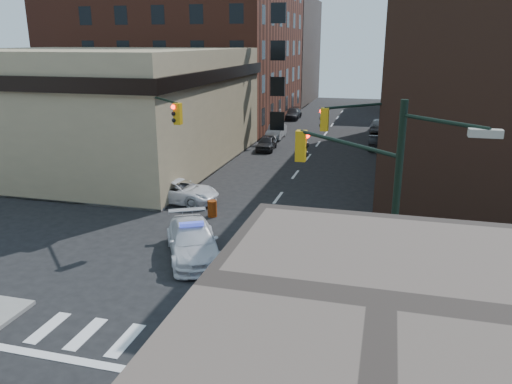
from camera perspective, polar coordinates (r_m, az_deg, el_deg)
The scene contains 27 objects.
ground at distance 22.80m, azimuth -2.94°, elevation -7.99°, with size 140.00×140.00×0.00m, color black.
sidewalk_nw at distance 60.86m, azimuth -14.37°, elevation 7.34°, with size 34.00×54.50×0.15m, color gray.
bank_building at distance 43.39m, azimuth -18.17°, elevation 9.31°, with size 22.00×22.00×9.00m, color #9D8B67.
apartment_block at distance 64.72m, azimuth -8.23°, elevation 18.83°, with size 25.00×25.00×24.00m, color #59291C.
commercial_row_ne at distance 42.76m, azimuth 24.25°, elevation 11.96°, with size 14.00×34.00×14.00m, color #482A1D.
filler_nw at distance 84.71m, azimuth -0.49°, elevation 15.77°, with size 20.00×18.00×16.00m, color brown.
filler_ne at distance 78.12m, azimuth 21.00°, elevation 13.14°, with size 16.00×16.00×12.00m, color #59291C.
signal_pole_se at distance 15.00m, azimuth 12.56°, elevation -2.86°, with size 5.40×5.27×8.00m.
signal_pole_nw at distance 28.35m, azimuth -11.13°, elevation 5.89°, with size 3.58×3.67×8.00m.
signal_pole_ne at distance 25.57m, azimuth 13.28°, elevation 4.59°, with size 3.67×3.58×8.00m.
tree_ne_near at distance 46.09m, azimuth 16.27°, elevation 8.59°, with size 3.00×3.00×4.85m.
tree_ne_far at distance 54.03m, azimuth 16.16°, elevation 9.73°, with size 3.00×3.00×4.85m.
police_car at distance 23.19m, azimuth -7.23°, elevation -5.56°, with size 2.19×5.39×1.56m, color silver.
pickup at distance 31.21m, azimuth -8.85°, elevation 0.13°, with size 2.34×5.07×1.41m, color silver.
parked_car_wnear at distance 45.89m, azimuth 1.22°, elevation 5.64°, with size 1.55×3.85×1.31m, color black.
parked_car_wfar at distance 51.58m, azimuth 2.32°, elevation 6.93°, with size 1.49×4.26×1.40m, color #92969A.
parked_car_wdeep at distance 64.83m, azimuth 4.19°, elevation 8.92°, with size 1.92×4.73×1.37m, color black.
parked_car_enear at distance 47.56m, azimuth 13.56°, elevation 5.56°, with size 1.38×3.95×1.30m, color black.
parked_car_efar at distance 57.07m, azimuth 13.82°, elevation 7.46°, with size 1.76×4.38×1.49m, color gray.
pedestrian_a at distance 30.20m, azimuth -12.11°, elevation 0.26°, with size 0.73×0.48×1.99m, color black.
pedestrian_b at distance 30.86m, azimuth -14.26°, elevation 0.49°, with size 0.98×0.76×2.01m, color black.
pedestrian_c at distance 34.81m, azimuth -16.03°, elevation 2.16°, with size 1.16×0.48×1.98m, color black.
barrel_road at distance 26.99m, azimuth 5.79°, elevation -2.95°, with size 0.52×0.52×0.94m, color red.
barrel_bank at distance 28.42m, azimuth -5.03°, elevation -1.90°, with size 0.53×0.53×0.94m, color red.
barricade_se_a at distance 16.64m, azimuth 18.38°, elevation -16.49°, with size 1.37×0.68×1.02m, color orange, non-canonical shape.
barricade_nw_a at distance 30.59m, azimuth -11.55°, elevation -0.43°, with size 1.37×0.68×1.03m, color orange, non-canonical shape.
barricade_nw_b at distance 32.21m, azimuth -17.98°, elevation -0.16°, with size 1.22×0.61×0.91m, color #C13A09, non-canonical shape.
Camera 1 is at (6.43, -19.67, 9.57)m, focal length 35.00 mm.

